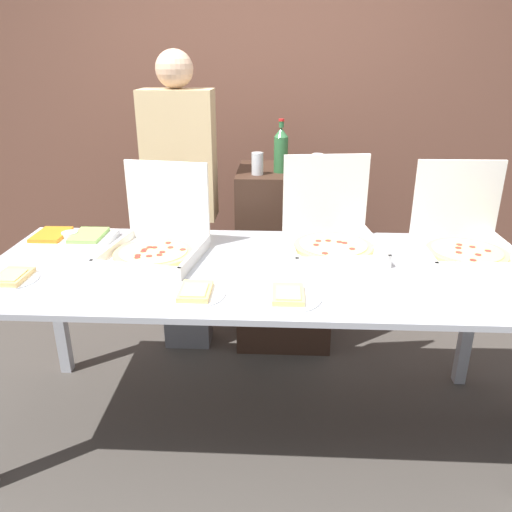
{
  "coord_description": "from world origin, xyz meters",
  "views": [
    {
      "loc": [
        0.1,
        -2.0,
        1.74
      ],
      "look_at": [
        0.0,
        0.0,
        0.92
      ],
      "focal_mm": 35.0,
      "sensor_mm": 36.0,
      "label": 1
    }
  ],
  "objects_px": {
    "soda_can_colored": "(317,165)",
    "pizza_box_near_left": "(331,233)",
    "pizza_box_near_right": "(464,239)",
    "soda_bottle": "(281,149)",
    "paper_plate_front_left": "(195,292)",
    "paper_plate_front_right": "(288,296)",
    "veggie_tray": "(70,238)",
    "person_guest_cap": "(182,204)",
    "paper_plate_front_center": "(12,277)",
    "soda_can_silver": "(257,164)",
    "pizza_box_far_right": "(157,240)"
  },
  "relations": [
    {
      "from": "soda_can_colored",
      "to": "pizza_box_near_left",
      "type": "bearing_deg",
      "value": -85.25
    },
    {
      "from": "pizza_box_near_right",
      "to": "soda_bottle",
      "type": "xyz_separation_m",
      "value": [
        -0.85,
        0.65,
        0.29
      ]
    },
    {
      "from": "paper_plate_front_left",
      "to": "soda_can_colored",
      "type": "bearing_deg",
      "value": 63.31
    },
    {
      "from": "paper_plate_front_right",
      "to": "veggie_tray",
      "type": "distance_m",
      "value": 1.2
    },
    {
      "from": "pizza_box_near_right",
      "to": "paper_plate_front_right",
      "type": "distance_m",
      "value": 0.95
    },
    {
      "from": "paper_plate_front_left",
      "to": "person_guest_cap",
      "type": "height_order",
      "value": "person_guest_cap"
    },
    {
      "from": "paper_plate_front_center",
      "to": "paper_plate_front_right",
      "type": "relative_size",
      "value": 0.8
    },
    {
      "from": "paper_plate_front_right",
      "to": "person_guest_cap",
      "type": "height_order",
      "value": "person_guest_cap"
    },
    {
      "from": "paper_plate_front_left",
      "to": "soda_can_silver",
      "type": "xyz_separation_m",
      "value": [
        0.19,
        1.06,
        0.28
      ]
    },
    {
      "from": "veggie_tray",
      "to": "paper_plate_front_right",
      "type": "bearing_deg",
      "value": -27.62
    },
    {
      "from": "veggie_tray",
      "to": "soda_bottle",
      "type": "xyz_separation_m",
      "value": [
        1.03,
        0.58,
        0.34
      ]
    },
    {
      "from": "paper_plate_front_center",
      "to": "soda_can_silver",
      "type": "relative_size",
      "value": 1.65
    },
    {
      "from": "pizza_box_near_left",
      "to": "paper_plate_front_right",
      "type": "bearing_deg",
      "value": -118.38
    },
    {
      "from": "paper_plate_front_left",
      "to": "paper_plate_front_center",
      "type": "xyz_separation_m",
      "value": [
        -0.77,
        0.1,
        0.0
      ]
    },
    {
      "from": "soda_can_silver",
      "to": "soda_can_colored",
      "type": "distance_m",
      "value": 0.33
    },
    {
      "from": "pizza_box_near_right",
      "to": "soda_can_colored",
      "type": "relative_size",
      "value": 3.48
    },
    {
      "from": "pizza_box_far_right",
      "to": "person_guest_cap",
      "type": "relative_size",
      "value": 0.27
    },
    {
      "from": "pizza_box_near_left",
      "to": "soda_can_silver",
      "type": "height_order",
      "value": "pizza_box_near_left"
    },
    {
      "from": "soda_can_colored",
      "to": "paper_plate_front_center",
      "type": "bearing_deg",
      "value": -144.02
    },
    {
      "from": "pizza_box_far_right",
      "to": "soda_bottle",
      "type": "bearing_deg",
      "value": 61.51
    },
    {
      "from": "paper_plate_front_center",
      "to": "soda_can_colored",
      "type": "bearing_deg",
      "value": 35.98
    },
    {
      "from": "soda_can_silver",
      "to": "pizza_box_near_left",
      "type": "bearing_deg",
      "value": -54.68
    },
    {
      "from": "pizza_box_near_right",
      "to": "paper_plate_front_center",
      "type": "height_order",
      "value": "pizza_box_near_right"
    },
    {
      "from": "paper_plate_front_right",
      "to": "soda_can_silver",
      "type": "bearing_deg",
      "value": 98.85
    },
    {
      "from": "pizza_box_far_right",
      "to": "paper_plate_front_center",
      "type": "xyz_separation_m",
      "value": [
        -0.53,
        -0.3,
        -0.06
      ]
    },
    {
      "from": "soda_bottle",
      "to": "person_guest_cap",
      "type": "xyz_separation_m",
      "value": [
        -0.57,
        -0.05,
        -0.31
      ]
    },
    {
      "from": "pizza_box_far_right",
      "to": "soda_can_colored",
      "type": "height_order",
      "value": "pizza_box_far_right"
    },
    {
      "from": "soda_bottle",
      "to": "person_guest_cap",
      "type": "bearing_deg",
      "value": -174.91
    },
    {
      "from": "paper_plate_front_left",
      "to": "paper_plate_front_center",
      "type": "bearing_deg",
      "value": 172.7
    },
    {
      "from": "soda_bottle",
      "to": "soda_can_colored",
      "type": "bearing_deg",
      "value": -23.93
    },
    {
      "from": "pizza_box_near_left",
      "to": "paper_plate_front_right",
      "type": "distance_m",
      "value": 0.58
    },
    {
      "from": "paper_plate_front_left",
      "to": "soda_can_silver",
      "type": "distance_m",
      "value": 1.11
    },
    {
      "from": "soda_can_colored",
      "to": "pizza_box_far_right",
      "type": "bearing_deg",
      "value": -139.96
    },
    {
      "from": "soda_bottle",
      "to": "paper_plate_front_left",
      "type": "bearing_deg",
      "value": -105.84
    },
    {
      "from": "paper_plate_front_left",
      "to": "paper_plate_front_right",
      "type": "xyz_separation_m",
      "value": [
        0.36,
        -0.01,
        -0.0
      ]
    },
    {
      "from": "person_guest_cap",
      "to": "pizza_box_near_left",
      "type": "bearing_deg",
      "value": 146.17
    },
    {
      "from": "paper_plate_front_left",
      "to": "soda_bottle",
      "type": "bearing_deg",
      "value": 74.16
    },
    {
      "from": "pizza_box_far_right",
      "to": "paper_plate_front_center",
      "type": "bearing_deg",
      "value": -141.62
    },
    {
      "from": "pizza_box_near_right",
      "to": "soda_bottle",
      "type": "height_order",
      "value": "soda_bottle"
    },
    {
      "from": "pizza_box_near_right",
      "to": "pizza_box_far_right",
      "type": "bearing_deg",
      "value": -177.53
    },
    {
      "from": "paper_plate_front_left",
      "to": "paper_plate_front_right",
      "type": "distance_m",
      "value": 0.36
    },
    {
      "from": "pizza_box_far_right",
      "to": "paper_plate_front_left",
      "type": "distance_m",
      "value": 0.47
    },
    {
      "from": "pizza_box_near_right",
      "to": "paper_plate_front_right",
      "type": "height_order",
      "value": "pizza_box_near_right"
    },
    {
      "from": "paper_plate_front_center",
      "to": "soda_can_silver",
      "type": "bearing_deg",
      "value": 44.94
    },
    {
      "from": "pizza_box_near_right",
      "to": "pizza_box_near_left",
      "type": "relative_size",
      "value": 0.89
    },
    {
      "from": "veggie_tray",
      "to": "paper_plate_front_center",
      "type": "bearing_deg",
      "value": -97.94
    },
    {
      "from": "pizza_box_near_left",
      "to": "soda_can_colored",
      "type": "bearing_deg",
      "value": 87.45
    },
    {
      "from": "paper_plate_front_center",
      "to": "veggie_tray",
      "type": "height_order",
      "value": "veggie_tray"
    },
    {
      "from": "person_guest_cap",
      "to": "soda_can_silver",
      "type": "bearing_deg",
      "value": 177.61
    },
    {
      "from": "paper_plate_front_left",
      "to": "person_guest_cap",
      "type": "bearing_deg",
      "value": 103.11
    }
  ]
}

